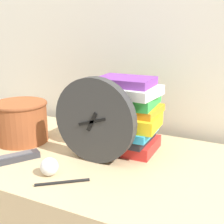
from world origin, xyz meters
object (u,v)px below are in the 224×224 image
object	(u,v)px
basket	(21,120)
pen	(62,182)
book_stack	(127,114)
desk_clock	(95,120)
crumpled_paper_ball	(49,167)
tv_remote	(9,159)

from	to	relation	value
basket	pen	distance (m)	0.39
pen	book_stack	bearing A→B (deg)	78.67
desk_clock	crumpled_paper_ball	world-z (taller)	desk_clock
tv_remote	crumpled_paper_ball	distance (m)	0.17
basket	tv_remote	world-z (taller)	basket
desk_clock	crumpled_paper_ball	xyz separation A→B (m)	(-0.07, -0.14, -0.11)
book_stack	basket	world-z (taller)	book_stack
crumpled_paper_ball	pen	size ratio (longest dim) A/B	0.43
basket	tv_remote	distance (m)	0.20
crumpled_paper_ball	pen	bearing A→B (deg)	-22.07
desk_clock	tv_remote	distance (m)	0.30
desk_clock	tv_remote	size ratio (longest dim) A/B	1.48
basket	crumpled_paper_ball	xyz separation A→B (m)	(0.26, -0.18, -0.05)
tv_remote	crumpled_paper_ball	size ratio (longest dim) A/B	3.47
crumpled_paper_ball	book_stack	bearing A→B (deg)	65.94
tv_remote	crumpled_paper_ball	bearing A→B (deg)	-4.26
book_stack	tv_remote	xyz separation A→B (m)	(-0.29, -0.26, -0.12)
tv_remote	pen	distance (m)	0.24
pen	tv_remote	bearing A→B (deg)	170.68
tv_remote	basket	bearing A→B (deg)	119.66
crumpled_paper_ball	basket	bearing A→B (deg)	146.22
desk_clock	book_stack	size ratio (longest dim) A/B	1.07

